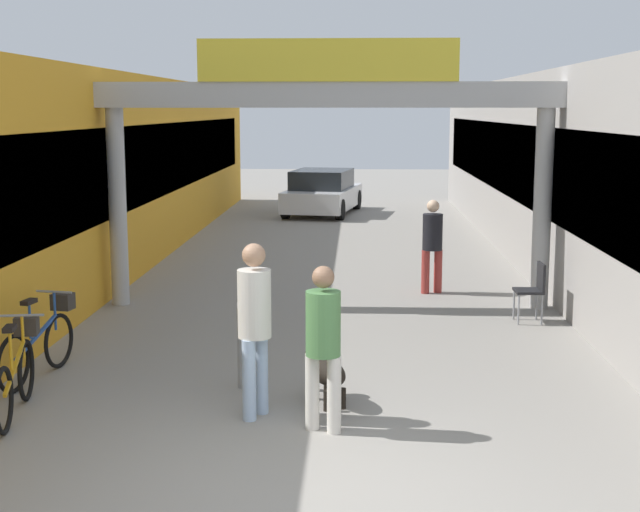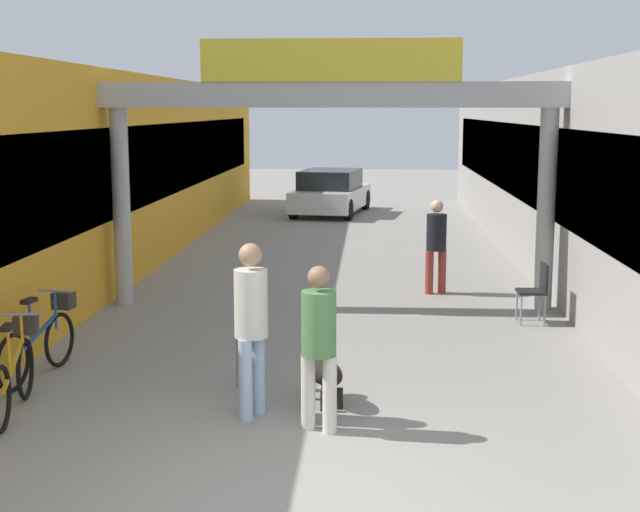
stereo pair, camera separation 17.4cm
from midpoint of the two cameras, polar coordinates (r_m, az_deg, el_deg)
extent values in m
plane|color=gray|center=(7.52, -1.21, -15.11)|extent=(80.00, 80.00, 0.00)
cube|color=gold|center=(18.74, -14.30, 5.32)|extent=(3.00, 26.00, 3.77)
cube|color=black|center=(18.33, -9.89, 5.98)|extent=(0.04, 23.40, 1.51)
cube|color=#9E9993|center=(18.44, 17.67, 5.11)|extent=(3.00, 26.00, 3.77)
cube|color=black|center=(18.11, 13.14, 5.83)|extent=(0.04, 23.40, 1.51)
cylinder|color=#B2B2B2|center=(14.56, -12.26, 3.07)|extent=(0.28, 0.28, 3.14)
cylinder|color=#B2B2B2|center=(14.30, 14.61, 2.87)|extent=(0.28, 0.28, 3.14)
cube|color=#B2B2B2|center=(13.95, 1.08, 10.28)|extent=(7.40, 0.44, 0.39)
cube|color=yellow|center=(13.77, 1.05, 12.43)|extent=(3.96, 0.10, 0.64)
cylinder|color=silver|center=(8.83, -0.20, -8.66)|extent=(0.19, 0.19, 0.77)
cylinder|color=silver|center=(8.72, 1.20, -8.89)|extent=(0.19, 0.19, 0.77)
cylinder|color=#4C7F47|center=(8.59, 0.51, -4.34)|extent=(0.45, 0.45, 0.63)
sphere|color=#8C664C|center=(8.49, 0.51, -1.36)|extent=(0.29, 0.29, 0.22)
cylinder|color=#A5BFE0|center=(9.28, -3.44, -7.53)|extent=(0.19, 0.19, 0.84)
cylinder|color=#A5BFE0|center=(9.09, -4.24, -7.91)|extent=(0.19, 0.19, 0.84)
cylinder|color=silver|center=(8.99, -3.89, -3.05)|extent=(0.45, 0.45, 0.69)
sphere|color=tan|center=(8.90, -3.92, 0.07)|extent=(0.32, 0.32, 0.24)
cylinder|color=#99332D|center=(15.28, 7.34, -1.04)|extent=(0.18, 0.18, 0.75)
cylinder|color=#99332D|center=(15.39, 8.14, -0.98)|extent=(0.18, 0.18, 0.75)
cylinder|color=black|center=(15.23, 7.79, 1.51)|extent=(0.44, 0.44, 0.62)
sphere|color=beige|center=(15.18, 7.83, 3.17)|extent=(0.28, 0.28, 0.21)
ellipsoid|color=black|center=(9.55, 0.79, -7.39)|extent=(0.58, 0.76, 0.28)
sphere|color=black|center=(9.80, 0.07, -6.36)|extent=(0.32, 0.32, 0.24)
sphere|color=white|center=(9.74, 0.30, -7.14)|extent=(0.22, 0.22, 0.17)
cylinder|color=black|center=(9.78, -0.20, -8.53)|extent=(0.09, 0.09, 0.22)
cylinder|color=black|center=(9.84, 0.80, -8.40)|extent=(0.09, 0.09, 0.22)
cylinder|color=black|center=(9.41, 0.77, -9.25)|extent=(0.09, 0.09, 0.22)
cylinder|color=black|center=(9.48, 1.80, -9.11)|extent=(0.09, 0.09, 0.22)
torus|color=black|center=(10.22, -17.88, -6.89)|extent=(0.15, 0.67, 0.67)
torus|color=black|center=(9.27, -19.22, -8.63)|extent=(0.15, 0.67, 0.67)
cube|color=gold|center=(9.69, -18.58, -6.70)|extent=(0.18, 0.94, 0.34)
cylinder|color=gold|center=(9.52, -18.81, -5.62)|extent=(0.04, 0.04, 0.42)
cube|color=black|center=(9.47, -18.88, -4.34)|extent=(0.13, 0.23, 0.05)
cylinder|color=gold|center=(10.06, -18.06, -4.90)|extent=(0.04, 0.04, 0.46)
cylinder|color=gray|center=(10.01, -18.13, -3.57)|extent=(0.46, 0.10, 0.03)
cube|color=#332D28|center=(10.23, -17.85, -4.20)|extent=(0.27, 0.23, 0.20)
torus|color=black|center=(11.35, -15.91, -5.17)|extent=(0.16, 0.67, 0.67)
torus|color=black|center=(10.51, -18.61, -6.48)|extent=(0.16, 0.67, 0.67)
cube|color=#234C9E|center=(10.88, -17.25, -4.89)|extent=(0.20, 0.93, 0.34)
cylinder|color=#234C9E|center=(10.73, -17.63, -3.90)|extent=(0.04, 0.04, 0.42)
cube|color=black|center=(10.68, -17.69, -2.75)|extent=(0.14, 0.23, 0.05)
cylinder|color=#234C9E|center=(11.22, -16.15, -3.36)|extent=(0.04, 0.04, 0.46)
cylinder|color=gray|center=(11.17, -16.20, -2.16)|extent=(0.46, 0.11, 0.03)
cube|color=#332D28|center=(11.37, -15.67, -2.76)|extent=(0.27, 0.24, 0.20)
cylinder|color=gray|center=(10.12, -4.64, -5.83)|extent=(0.10, 0.10, 0.94)
sphere|color=gray|center=(10.00, -4.68, -3.08)|extent=(0.10, 0.10, 0.10)
cylinder|color=gray|center=(13.31, 13.12, -3.41)|extent=(0.03, 0.03, 0.45)
cylinder|color=gray|center=(13.64, 12.83, -3.10)|extent=(0.03, 0.03, 0.45)
cylinder|color=gray|center=(13.39, 14.54, -3.40)|extent=(0.03, 0.03, 0.45)
cylinder|color=gray|center=(13.71, 14.23, -3.09)|extent=(0.03, 0.03, 0.45)
cube|color=black|center=(13.46, 13.72, -2.23)|extent=(0.41, 0.41, 0.04)
cube|color=black|center=(13.46, 14.51, -1.31)|extent=(0.05, 0.40, 0.40)
cube|color=silver|center=(26.83, 0.91, 3.74)|extent=(2.38, 4.23, 0.60)
cube|color=#1E2328|center=(26.63, 0.85, 4.94)|extent=(1.91, 2.43, 0.55)
cylinder|color=black|center=(28.42, -0.07, 3.70)|extent=(0.29, 0.62, 0.60)
cylinder|color=black|center=(28.12, 3.10, 3.62)|extent=(0.29, 0.62, 0.60)
cylinder|color=black|center=(25.62, -1.50, 3.07)|extent=(0.29, 0.62, 0.60)
cylinder|color=black|center=(25.28, 2.01, 2.98)|extent=(0.29, 0.62, 0.60)
camera|label=1|loc=(0.09, -89.55, 0.07)|focal=50.00mm
camera|label=2|loc=(0.09, 90.45, -0.07)|focal=50.00mm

